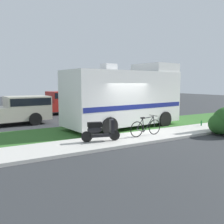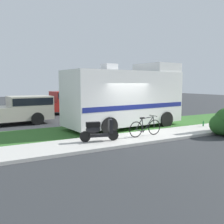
{
  "view_description": "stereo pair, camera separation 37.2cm",
  "coord_description": "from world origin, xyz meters",
  "px_view_note": "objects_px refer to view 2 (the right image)",
  "views": [
    {
      "loc": [
        -6.92,
        -9.95,
        2.48
      ],
      "look_at": [
        -0.89,
        0.3,
        1.1
      ],
      "focal_mm": 39.49,
      "sensor_mm": 36.0,
      "label": 1
    },
    {
      "loc": [
        -6.6,
        -10.13,
        2.48
      ],
      "look_at": [
        -0.89,
        0.3,
        1.1
      ],
      "focal_mm": 39.49,
      "sensor_mm": 36.0,
      "label": 2
    }
  ],
  "objects_px": {
    "scooter": "(98,130)",
    "pickup_truck_far": "(58,102)",
    "motorhome_rv": "(126,97)",
    "pickup_truck_near": "(13,109)",
    "bottle_green": "(203,124)",
    "bicycle": "(145,127)"
  },
  "relations": [
    {
      "from": "motorhome_rv",
      "to": "bicycle",
      "type": "xyz_separation_m",
      "value": [
        -0.65,
        -2.71,
        -1.23
      ]
    },
    {
      "from": "bicycle",
      "to": "bottle_green",
      "type": "xyz_separation_m",
      "value": [
        4.37,
        0.54,
        -0.26
      ]
    },
    {
      "from": "bicycle",
      "to": "pickup_truck_far",
      "type": "bearing_deg",
      "value": 94.61
    },
    {
      "from": "motorhome_rv",
      "to": "bottle_green",
      "type": "xyz_separation_m",
      "value": [
        3.72,
        -2.17,
        -1.49
      ]
    },
    {
      "from": "bicycle",
      "to": "pickup_truck_near",
      "type": "bearing_deg",
      "value": 123.82
    },
    {
      "from": "bicycle",
      "to": "pickup_truck_near",
      "type": "relative_size",
      "value": 0.31
    },
    {
      "from": "scooter",
      "to": "bicycle",
      "type": "height_order",
      "value": "scooter"
    },
    {
      "from": "motorhome_rv",
      "to": "pickup_truck_near",
      "type": "height_order",
      "value": "motorhome_rv"
    },
    {
      "from": "motorhome_rv",
      "to": "scooter",
      "type": "relative_size",
      "value": 4.28
    },
    {
      "from": "pickup_truck_far",
      "to": "scooter",
      "type": "bearing_deg",
      "value": -97.74
    },
    {
      "from": "scooter",
      "to": "pickup_truck_far",
      "type": "distance_m",
      "value": 10.73
    },
    {
      "from": "motorhome_rv",
      "to": "bicycle",
      "type": "distance_m",
      "value": 3.05
    },
    {
      "from": "pickup_truck_near",
      "to": "pickup_truck_far",
      "type": "xyz_separation_m",
      "value": [
        3.84,
        3.72,
        0.05
      ]
    },
    {
      "from": "bicycle",
      "to": "pickup_truck_far",
      "type": "distance_m",
      "value": 10.79
    },
    {
      "from": "motorhome_rv",
      "to": "bottle_green",
      "type": "height_order",
      "value": "motorhome_rv"
    },
    {
      "from": "pickup_truck_far",
      "to": "pickup_truck_near",
      "type": "bearing_deg",
      "value": -135.91
    },
    {
      "from": "pickup_truck_far",
      "to": "motorhome_rv",
      "type": "bearing_deg",
      "value": -79.33
    },
    {
      "from": "motorhome_rv",
      "to": "bottle_green",
      "type": "distance_m",
      "value": 4.56
    },
    {
      "from": "pickup_truck_far",
      "to": "bottle_green",
      "type": "xyz_separation_m",
      "value": [
        5.24,
        -10.2,
        -0.73
      ]
    },
    {
      "from": "pickup_truck_near",
      "to": "pickup_truck_far",
      "type": "distance_m",
      "value": 5.34
    },
    {
      "from": "pickup_truck_near",
      "to": "pickup_truck_far",
      "type": "relative_size",
      "value": 1.05
    },
    {
      "from": "scooter",
      "to": "motorhome_rv",
      "type": "bearing_deg",
      "value": 41.24
    }
  ]
}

